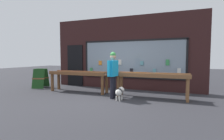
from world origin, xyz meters
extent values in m
plane|color=#2D2D33|center=(0.00, 0.00, 0.00)|extent=(40.00, 40.00, 0.00)
cube|color=#331919|center=(0.00, 2.40, 1.67)|extent=(7.10, 0.20, 3.35)
cube|color=gray|center=(0.40, 2.27, 1.40)|extent=(4.63, 0.03, 1.66)
cube|color=black|center=(0.40, 2.27, 2.23)|extent=(4.71, 0.06, 0.08)
cube|color=black|center=(0.40, 2.27, 0.57)|extent=(4.71, 0.06, 0.08)
cube|color=black|center=(-1.91, 2.27, 1.40)|extent=(0.08, 0.06, 1.66)
cube|color=black|center=(2.72, 2.27, 1.40)|extent=(0.08, 0.06, 1.66)
cube|color=#338C4C|center=(-1.64, 2.23, 0.85)|extent=(0.12, 0.03, 0.21)
cube|color=orange|center=(-1.15, 2.23, 1.21)|extent=(0.16, 0.03, 0.21)
cube|color=#338C4C|center=(-0.63, 2.23, 0.88)|extent=(0.16, 0.03, 0.24)
cube|color=silver|center=(-0.14, 2.23, 1.25)|extent=(0.16, 0.03, 0.24)
cube|color=black|center=(0.42, 2.23, 0.85)|extent=(0.14, 0.03, 0.24)
cube|color=#5999A5|center=(0.89, 2.23, 1.22)|extent=(0.14, 0.03, 0.18)
cube|color=#5999A5|center=(1.44, 2.23, 0.86)|extent=(0.13, 0.03, 0.25)
cube|color=#338C4C|center=(1.98, 2.23, 1.26)|extent=(0.14, 0.03, 0.25)
cube|color=silver|center=(2.43, 2.23, 0.90)|extent=(0.14, 0.03, 0.26)
cube|color=black|center=(-2.61, 2.27, 1.05)|extent=(0.90, 0.04, 2.10)
cube|color=brown|center=(-2.72, 0.66, 0.37)|extent=(0.09, 0.09, 0.74)
cube|color=brown|center=(-0.33, 0.72, 0.37)|extent=(0.09, 0.09, 0.74)
cube|color=brown|center=(-2.74, 1.10, 0.37)|extent=(0.09, 0.09, 0.74)
cube|color=brown|center=(-0.34, 1.16, 0.37)|extent=(0.09, 0.09, 0.74)
cube|color=brown|center=(-1.53, 0.91, 0.76)|extent=(2.61, 0.67, 0.04)
cube|color=brown|center=(-1.53, 0.64, 0.82)|extent=(2.60, 0.13, 0.12)
cube|color=brown|center=(-1.54, 1.18, 0.82)|extent=(2.60, 0.13, 0.12)
cube|color=red|center=(-2.64, 0.99, 0.79)|extent=(0.14, 0.23, 0.02)
cube|color=black|center=(-2.44, 0.90, 0.80)|extent=(0.13, 0.20, 0.03)
cube|color=black|center=(-2.20, 0.86, 0.79)|extent=(0.17, 0.23, 0.02)
cube|color=#994CA5|center=(-1.90, 1.02, 0.80)|extent=(0.18, 0.22, 0.03)
cube|color=#994CA5|center=(-1.67, 0.99, 0.80)|extent=(0.18, 0.23, 0.03)
cube|color=red|center=(-1.37, 0.75, 0.79)|extent=(0.21, 0.24, 0.02)
cube|color=#994CA5|center=(-1.11, 0.86, 0.80)|extent=(0.17, 0.23, 0.03)
cube|color=#5999A5|center=(-0.90, 0.89, 0.80)|extent=(0.14, 0.21, 0.03)
cube|color=black|center=(-0.64, 0.77, 0.80)|extent=(0.17, 0.22, 0.03)
cube|color=black|center=(-0.37, 1.06, 0.79)|extent=(0.20, 0.25, 0.02)
cube|color=brown|center=(0.34, 0.68, 0.39)|extent=(0.09, 0.09, 0.77)
cube|color=brown|center=(2.74, 0.74, 0.39)|extent=(0.09, 0.09, 0.77)
cube|color=brown|center=(0.33, 1.08, 0.39)|extent=(0.09, 0.09, 0.77)
cube|color=brown|center=(2.73, 1.14, 0.39)|extent=(0.09, 0.09, 0.77)
cube|color=brown|center=(1.53, 0.91, 0.79)|extent=(2.61, 0.63, 0.04)
cube|color=brown|center=(1.54, 0.66, 0.85)|extent=(2.60, 0.13, 0.12)
cube|color=brown|center=(1.53, 1.16, 0.85)|extent=(2.60, 0.13, 0.12)
cube|color=#994CA5|center=(0.42, 0.93, 0.83)|extent=(0.19, 0.23, 0.02)
cube|color=silver|center=(0.64, 0.75, 0.82)|extent=(0.15, 0.23, 0.02)
cube|color=yellow|center=(0.94, 0.99, 0.83)|extent=(0.17, 0.22, 0.03)
cube|color=orange|center=(1.21, 0.94, 0.83)|extent=(0.16, 0.21, 0.02)
cube|color=#2659B2|center=(1.55, 1.06, 0.82)|extent=(0.19, 0.23, 0.02)
cube|color=orange|center=(1.85, 0.78, 0.82)|extent=(0.16, 0.24, 0.02)
cube|color=yellow|center=(2.11, 0.84, 0.83)|extent=(0.13, 0.23, 0.03)
cube|color=black|center=(2.38, 0.78, 0.82)|extent=(0.15, 0.19, 0.02)
cube|color=black|center=(2.66, 1.01, 0.83)|extent=(0.15, 0.19, 0.03)
cylinder|color=black|center=(0.24, 0.28, 0.40)|extent=(0.14, 0.14, 0.80)
cylinder|color=black|center=(0.26, 0.44, 0.40)|extent=(0.14, 0.14, 0.80)
cube|color=#19A5E0|center=(0.25, 0.36, 1.08)|extent=(0.26, 0.47, 0.57)
cylinder|color=#19A5E0|center=(0.23, 0.08, 1.10)|extent=(0.09, 0.09, 0.54)
cylinder|color=#19A5E0|center=(0.28, 0.65, 1.10)|extent=(0.09, 0.09, 0.54)
sphere|color=tan|center=(0.25, 0.36, 1.50)|extent=(0.22, 0.22, 0.22)
sphere|color=#338C3F|center=(0.25, 0.36, 1.56)|extent=(0.21, 0.21, 0.21)
ellipsoid|color=white|center=(0.56, 0.15, 0.28)|extent=(0.26, 0.34, 0.24)
ellipsoid|color=black|center=(0.56, 0.15, 0.29)|extent=(0.26, 0.21, 0.25)
sphere|color=white|center=(0.57, 0.36, 0.33)|extent=(0.22, 0.22, 0.22)
cylinder|color=white|center=(0.55, -0.04, 0.32)|extent=(0.03, 0.09, 0.12)
cylinder|color=white|center=(0.62, 0.25, 0.08)|extent=(0.04, 0.04, 0.16)
cylinder|color=white|center=(0.50, 0.25, 0.08)|extent=(0.04, 0.04, 0.16)
cylinder|color=white|center=(0.61, 0.05, 0.08)|extent=(0.04, 0.04, 0.16)
cylinder|color=white|center=(0.49, 0.06, 0.08)|extent=(0.04, 0.04, 0.16)
cube|color=#193F19|center=(-3.72, 0.86, 0.47)|extent=(0.62, 0.44, 0.92)
cube|color=brown|center=(-3.72, 0.86, 0.47)|extent=(0.58, 0.25, 0.07)
cube|color=#193F19|center=(-3.88, 1.33, 0.47)|extent=(0.62, 0.44, 0.92)
cube|color=brown|center=(-3.88, 1.33, 0.47)|extent=(0.58, 0.25, 0.07)
camera|label=1|loc=(2.53, -5.41, 1.47)|focal=28.00mm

